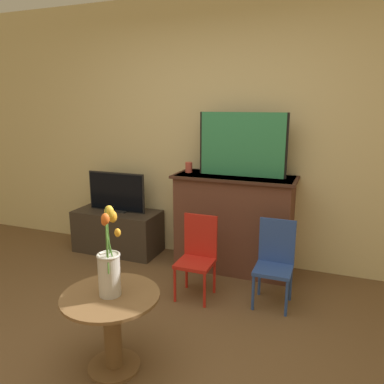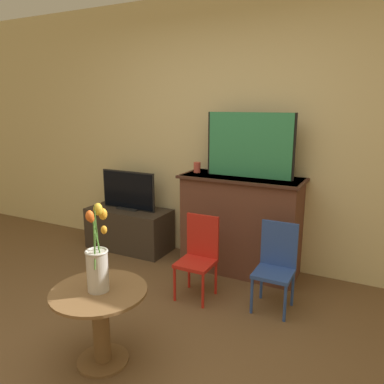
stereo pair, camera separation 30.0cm
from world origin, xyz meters
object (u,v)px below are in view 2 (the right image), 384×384
object	(u,v)px
tv_monitor	(128,191)
vase_tulips	(98,262)
chair_red	(199,253)
chair_blue	(276,262)
painting	(250,145)

from	to	relation	value
tv_monitor	vase_tulips	size ratio (longest dim) A/B	1.23
chair_red	chair_blue	bearing A→B (deg)	9.59
painting	chair_red	distance (m)	1.11
tv_monitor	chair_blue	world-z (taller)	tv_monitor
chair_blue	vase_tulips	distance (m)	1.47
painting	tv_monitor	distance (m)	1.52
chair_blue	tv_monitor	bearing A→B (deg)	164.49
painting	chair_blue	distance (m)	1.11
vase_tulips	tv_monitor	bearing A→B (deg)	121.05
chair_red	tv_monitor	bearing A→B (deg)	152.54
painting	chair_red	xyz separation A→B (m)	(-0.21, -0.64, -0.88)
chair_blue	vase_tulips	xyz separation A→B (m)	(-0.81, -1.19, 0.31)
chair_blue	painting	bearing A→B (deg)	129.20
chair_blue	vase_tulips	bearing A→B (deg)	-124.20
painting	chair_blue	size ratio (longest dim) A/B	1.19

